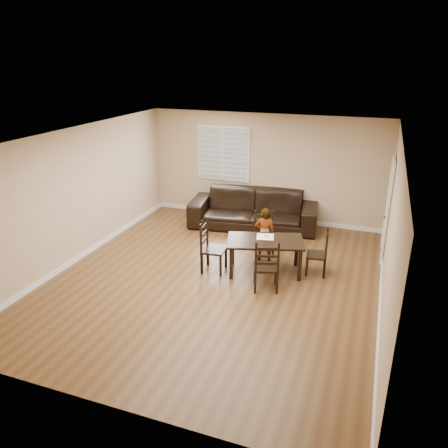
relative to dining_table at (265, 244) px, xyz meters
The scene contains 11 objects.
ground 1.16m from the dining_table, 143.98° to the right, with size 7.00×7.00×0.00m, color brown.
room 1.50m from the dining_table, 152.09° to the right, with size 6.04×7.04×2.72m.
dining_table is the anchor object (origin of this frame).
chair_near 0.94m from the dining_table, 106.89° to the left, with size 0.53×0.51×0.93m.
chair_far 0.79m from the dining_table, 73.41° to the right, with size 0.55×0.53×1.00m.
chair_left 1.12m from the dining_table, 164.93° to the right, with size 0.47×0.50×1.04m.
chair_right 1.12m from the dining_table, 15.42° to the left, with size 0.43×0.45×0.91m.
child 0.52m from the dining_table, 106.39° to the left, with size 0.42×0.28×1.15m, color gray.
napkin 0.19m from the dining_table, 106.39° to the left, with size 0.33×0.33×0.00m, color white.
donut 0.20m from the dining_table, 100.05° to the left, with size 0.09×0.09×0.03m.
sofa 2.46m from the dining_table, 111.59° to the left, with size 3.09×1.21×0.90m, color black.
Camera 1 is at (2.68, -6.94, 4.00)m, focal length 35.00 mm.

